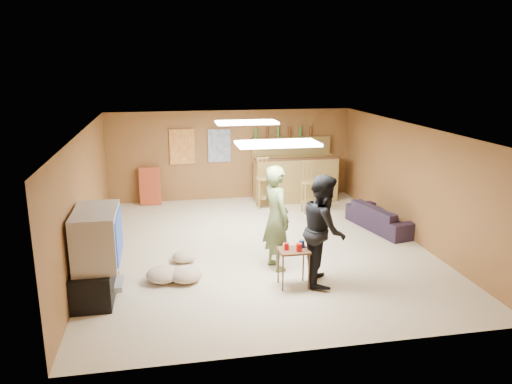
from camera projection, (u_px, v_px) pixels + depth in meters
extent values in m
plane|color=beige|center=(258.00, 247.00, 9.29)|extent=(7.00, 7.00, 0.00)
cube|color=silver|center=(258.00, 129.00, 8.73)|extent=(6.00, 7.00, 0.02)
cube|color=brown|center=(231.00, 155.00, 12.34)|extent=(6.00, 0.02, 2.20)
cube|color=brown|center=(316.00, 264.00, 5.68)|extent=(6.00, 0.02, 2.20)
cube|color=brown|center=(85.00, 197.00, 8.47)|extent=(0.02, 7.00, 2.20)
cube|color=brown|center=(412.00, 182.00, 9.55)|extent=(0.02, 7.00, 2.20)
cube|color=black|center=(95.00, 279.00, 7.31)|extent=(0.55, 1.30, 0.50)
cube|color=#B2B2B7|center=(111.00, 284.00, 7.37)|extent=(0.35, 0.50, 0.08)
cube|color=#B2B2B7|center=(97.00, 237.00, 7.16)|extent=(0.60, 1.10, 0.80)
cube|color=navy|center=(119.00, 235.00, 7.21)|extent=(0.02, 0.95, 0.65)
cube|color=olive|center=(295.00, 179.00, 12.22)|extent=(2.00, 0.60, 1.10)
cube|color=#432715|center=(298.00, 159.00, 11.84)|extent=(2.10, 0.12, 0.05)
cube|color=olive|center=(291.00, 138.00, 12.41)|extent=(2.00, 0.18, 0.05)
cube|color=olive|center=(291.00, 150.00, 12.50)|extent=(2.00, 0.14, 0.60)
cube|color=#BF3F26|center=(182.00, 147.00, 12.02)|extent=(0.60, 0.03, 0.85)
cube|color=#334C99|center=(219.00, 146.00, 12.18)|extent=(0.55, 0.03, 0.80)
cube|color=#AF3E20|center=(150.00, 186.00, 11.95)|extent=(0.50, 0.26, 0.91)
cube|color=white|center=(278.00, 144.00, 7.31)|extent=(1.20, 0.60, 0.04)
cube|color=white|center=(247.00, 122.00, 9.88)|extent=(1.20, 0.60, 0.04)
imported|color=#526238|center=(276.00, 218.00, 8.12)|extent=(0.57, 0.72, 1.74)
imported|color=black|center=(324.00, 230.00, 7.60)|extent=(0.81, 0.95, 1.71)
imported|color=black|center=(382.00, 217.00, 10.22)|extent=(1.02, 1.82, 0.50)
cube|color=#432715|center=(293.00, 268.00, 7.59)|extent=(0.45, 0.36, 0.59)
cylinder|color=red|center=(287.00, 246.00, 7.51)|extent=(0.10, 0.10, 0.10)
cylinder|color=red|center=(299.00, 247.00, 7.45)|extent=(0.10, 0.10, 0.12)
cylinder|color=#154291|center=(302.00, 244.00, 7.60)|extent=(0.11, 0.11, 0.11)
ellipsoid|color=tan|center=(186.00, 274.00, 7.79)|extent=(0.59, 0.59, 0.23)
ellipsoid|color=tan|center=(184.00, 257.00, 8.56)|extent=(0.53, 0.53, 0.19)
ellipsoid|color=tan|center=(163.00, 274.00, 7.78)|extent=(0.66, 0.66, 0.24)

